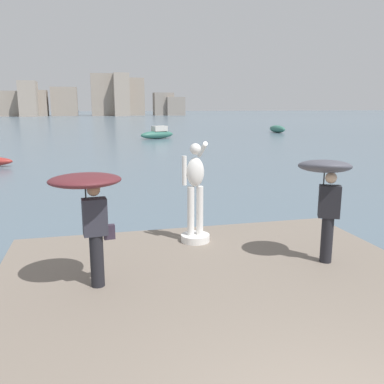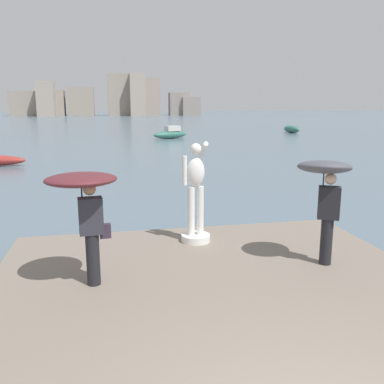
{
  "view_description": "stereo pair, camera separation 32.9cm",
  "coord_description": "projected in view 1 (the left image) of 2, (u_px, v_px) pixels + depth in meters",
  "views": [
    {
      "loc": [
        -2.0,
        -2.27,
        3.33
      ],
      "look_at": [
        0.0,
        5.91,
        1.55
      ],
      "focal_mm": 38.61,
      "sensor_mm": 36.0,
      "label": 1
    },
    {
      "loc": [
        -1.68,
        -2.34,
        3.33
      ],
      "look_at": [
        0.0,
        5.91,
        1.55
      ],
      "focal_mm": 38.61,
      "sensor_mm": 36.0,
      "label": 2
    }
  ],
  "objects": [
    {
      "name": "ground_plane",
      "position": [
        111.0,
        139.0,
        41.32
      ],
      "size": [
        400.0,
        400.0,
        0.0
      ],
      "primitive_type": "plane",
      "color": "slate"
    },
    {
      "name": "pier",
      "position": [
        264.0,
        356.0,
        5.24
      ],
      "size": [
        7.54,
        10.16,
        0.4
      ],
      "primitive_type": "cube",
      "color": "slate",
      "rests_on": "ground"
    },
    {
      "name": "boat_leftward",
      "position": [
        277.0,
        129.0,
        50.73
      ],
      "size": [
        1.29,
        3.35,
        0.89
      ],
      "color": "#336B5B",
      "rests_on": "ground"
    },
    {
      "name": "distant_skyline",
      "position": [
        87.0,
        100.0,
        129.99
      ],
      "size": [
        59.19,
        12.14,
        12.98
      ],
      "color": "gray",
      "rests_on": "ground"
    },
    {
      "name": "onlooker_right",
      "position": [
        326.0,
        182.0,
        7.59
      ],
      "size": [
        1.3,
        1.31,
        2.01
      ],
      "color": "black",
      "rests_on": "pier"
    },
    {
      "name": "statue_white_figure",
      "position": [
        195.0,
        200.0,
        8.87
      ],
      "size": [
        0.63,
        0.88,
        2.18
      ],
      "color": "white",
      "rests_on": "pier"
    },
    {
      "name": "onlooker_left",
      "position": [
        88.0,
        196.0,
        6.51
      ],
      "size": [
        1.25,
        1.25,
        1.89
      ],
      "color": "black",
      "rests_on": "pier"
    },
    {
      "name": "boat_rightward",
      "position": [
        158.0,
        134.0,
        41.64
      ],
      "size": [
        3.93,
        2.59,
        1.27
      ],
      "color": "#336B5B",
      "rests_on": "ground"
    }
  ]
}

